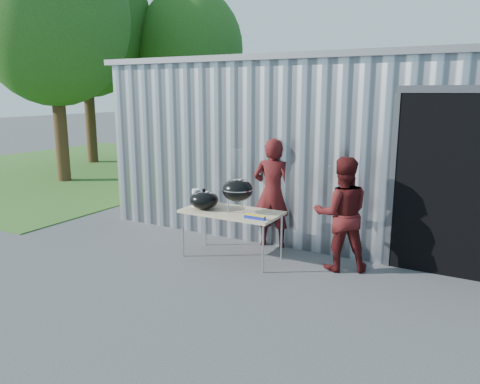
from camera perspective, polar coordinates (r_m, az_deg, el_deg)
The scene contains 14 objects.
ground at distance 6.59m, azimuth -4.01°, elevation -10.34°, with size 80.00×80.00×0.00m, color #414143.
building at distance 10.02m, azimuth 15.03°, elevation 6.13°, with size 8.20×6.20×3.10m.
grass_patch at distance 16.79m, azimuth -18.73°, elevation 2.91°, with size 10.00×12.00×0.02m, color #2D591E.
tree_left at distance 14.29m, azimuth -21.97°, elevation 19.21°, with size 4.15×4.15×6.88m.
tree_mid at distance 17.80m, azimuth -18.49°, elevation 19.25°, with size 4.54×4.54×7.52m.
tree_far at distance 17.25m, azimuth -6.04°, elevation 16.90°, with size 3.68×3.68×6.09m.
folding_table at distance 7.09m, azimuth -1.01°, elevation -2.62°, with size 1.50×0.75×0.75m.
kettle_grill at distance 6.90m, azimuth -0.30°, elevation 0.85°, with size 0.46×0.46×0.94m.
grill_lid at distance 7.19m, azimuth -4.41°, elevation -0.95°, with size 0.44×0.44×0.32m.
paper_towels at distance 7.33m, azimuth -5.39°, elevation -0.74°, with size 0.12×0.12×0.28m, color white.
white_tub at distance 7.53m, azimuth -3.82°, elevation -1.07°, with size 0.20×0.15×0.10m, color white.
foil_box at distance 6.62m, azimuth 1.82°, elevation -3.07°, with size 0.32×0.05×0.06m.
person_cook at distance 7.65m, azimuth 4.02°, elevation -0.11°, with size 0.65×0.43×1.79m, color #4A1111.
person_bystander at distance 6.78m, azimuth 12.29°, elevation -2.64°, with size 0.80×0.62×1.64m, color #4A1111.
Camera 1 is at (3.36, -5.08, 2.52)m, focal length 35.00 mm.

